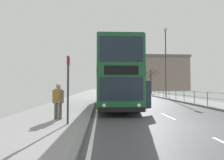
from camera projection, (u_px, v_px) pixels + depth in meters
ground at (176, 127)px, 6.60m from camera, size 15.80×140.00×0.20m
double_decker_bus_main at (116, 77)px, 13.73m from camera, size 3.27×10.42×4.56m
pedestrian_railing_far_kerb at (194, 95)px, 14.61m from camera, size 0.05×21.93×1.10m
pedestrian_with_backpack at (58, 99)px, 7.70m from camera, size 0.55×0.54×1.64m
bus_stop_sign_near at (68, 82)px, 6.82m from camera, size 0.08×0.44×2.77m
street_lamp_far_side at (166, 58)px, 22.26m from camera, size 0.28×0.60×9.19m
bare_tree_far_00 at (151, 81)px, 33.17m from camera, size 2.89×1.65×5.13m
bare_tree_far_01 at (145, 82)px, 39.94m from camera, size 3.08×3.47×5.56m
background_building_00 at (162, 74)px, 55.35m from camera, size 14.26×11.46×11.07m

